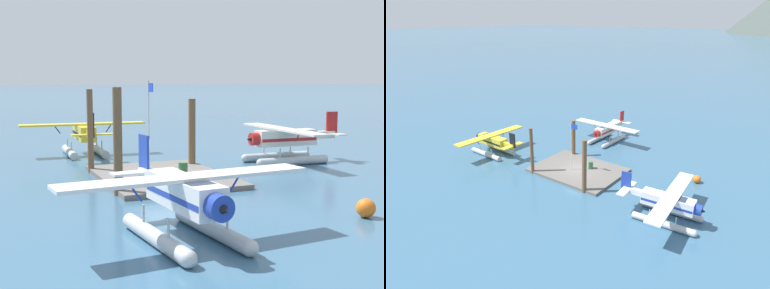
# 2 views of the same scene
# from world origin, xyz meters

# --- Properties ---
(ground_plane) EXTENTS (1200.00, 1200.00, 0.00)m
(ground_plane) POSITION_xyz_m (0.00, 0.00, 0.00)
(ground_plane) COLOR #38607F
(dock_platform) EXTENTS (10.47, 7.75, 0.30)m
(dock_platform) POSITION_xyz_m (0.00, 0.00, 0.15)
(dock_platform) COLOR #66605B
(dock_platform) RESTS_ON ground
(piling_near_left) EXTENTS (0.41, 0.41, 5.70)m
(piling_near_left) POSITION_xyz_m (-4.01, -3.74, 2.85)
(piling_near_left) COLOR brown
(piling_near_left) RESTS_ON ground
(piling_near_right) EXTENTS (0.50, 0.50, 5.95)m
(piling_near_right) POSITION_xyz_m (3.66, -3.78, 2.97)
(piling_near_right) COLOR brown
(piling_near_right) RESTS_ON ground
(piling_far_left) EXTENTS (0.51, 0.51, 4.98)m
(piling_far_left) POSITION_xyz_m (-3.34, 3.45, 2.49)
(piling_far_left) COLOR brown
(piling_far_left) RESTS_ON ground
(flagpole) EXTENTS (0.95, 0.10, 6.00)m
(flagpole) POSITION_xyz_m (-0.37, -0.68, 4.04)
(flagpole) COLOR silver
(flagpole) RESTS_ON dock_platform
(fuel_drum) EXTENTS (0.62, 0.62, 0.88)m
(fuel_drum) POSITION_xyz_m (1.16, 1.02, 0.74)
(fuel_drum) COLOR #33663D
(fuel_drum) RESTS_ON dock_platform
(mooring_buoy) EXTENTS (0.89, 0.89, 0.89)m
(mooring_buoy) POSITION_xyz_m (12.62, 5.65, 0.45)
(mooring_buoy) COLOR orange
(mooring_buoy) RESTS_ON ground
(seaplane_yellow_port_aft) EXTENTS (7.98, 10.44, 3.84)m
(seaplane_yellow_port_aft) POSITION_xyz_m (-12.67, -2.55, 1.58)
(seaplane_yellow_port_aft) COLOR #B7BABF
(seaplane_yellow_port_aft) RESTS_ON ground
(seaplane_cream_bow_left) EXTENTS (10.43, 7.98, 3.84)m
(seaplane_cream_bow_left) POSITION_xyz_m (-2.72, 10.91, 1.58)
(seaplane_cream_bow_left) COLOR #B7BABF
(seaplane_cream_bow_left) RESTS_ON ground
(seaplane_white_stbd_aft) EXTENTS (7.96, 10.48, 3.84)m
(seaplane_white_stbd_aft) POSITION_xyz_m (12.82, -3.43, 1.58)
(seaplane_white_stbd_aft) COLOR #B7BABF
(seaplane_white_stbd_aft) RESTS_ON ground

